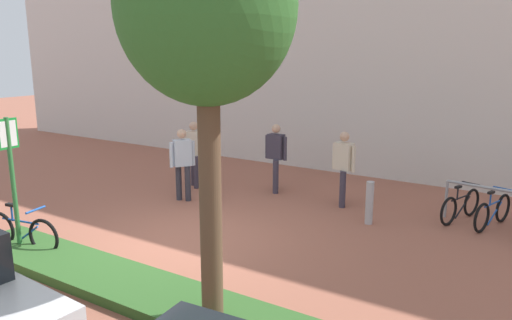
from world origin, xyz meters
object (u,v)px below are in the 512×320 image
at_px(bike_at_sign, 22,232).
at_px(tree_sidewalk, 206,11).
at_px(parking_sign_post, 11,166).
at_px(bollard_steel, 369,203).
at_px(person_shirt_white, 194,150).
at_px(person_suited_dark, 276,153).
at_px(person_casual_tan, 183,160).
at_px(person_shirt_blue, 344,164).

bearing_deg(bike_at_sign, tree_sidewalk, -1.71).
distance_m(parking_sign_post, bollard_steel, 6.78).
bearing_deg(person_shirt_white, person_suited_dark, 20.59).
height_order(person_casual_tan, person_shirt_blue, same).
bearing_deg(person_casual_tan, person_suited_dark, 51.32).
bearing_deg(person_shirt_white, bollard_steel, -3.48).
height_order(tree_sidewalk, person_shirt_white, tree_sidewalk).
distance_m(person_casual_tan, person_suited_dark, 2.35).
height_order(bike_at_sign, person_suited_dark, person_suited_dark).
xyz_separation_m(person_casual_tan, person_shirt_blue, (3.35, 1.66, 0.00)).
xyz_separation_m(person_casual_tan, person_suited_dark, (1.47, 1.84, 0.00)).
bearing_deg(tree_sidewalk, person_casual_tan, 134.34).
distance_m(person_casual_tan, person_shirt_white, 1.21).
distance_m(bollard_steel, person_casual_tan, 4.40).
bearing_deg(bollard_steel, person_shirt_white, 176.52).
bearing_deg(parking_sign_post, person_casual_tan, 83.62).
relative_size(tree_sidewalk, bollard_steel, 5.73).
relative_size(bike_at_sign, person_suited_dark, 0.97).
bearing_deg(person_shirt_white, person_casual_tan, -63.73).
bearing_deg(parking_sign_post, tree_sidewalk, -0.85).
height_order(person_casual_tan, person_suited_dark, same).
xyz_separation_m(person_shirt_blue, person_shirt_white, (-3.89, -0.57, 0.00)).
bearing_deg(person_shirt_blue, bollard_steel, -42.45).
relative_size(tree_sidewalk, person_shirt_white, 3.00).
height_order(person_shirt_blue, person_suited_dark, same).
bearing_deg(parking_sign_post, person_suited_dark, 71.66).
xyz_separation_m(parking_sign_post, bike_at_sign, (-0.02, 0.07, -1.23)).
xyz_separation_m(person_casual_tan, person_shirt_white, (-0.53, 1.08, 0.00)).
relative_size(parking_sign_post, person_shirt_blue, 1.40).
height_order(person_shirt_white, person_suited_dark, same).
height_order(parking_sign_post, person_shirt_white, parking_sign_post).
xyz_separation_m(tree_sidewalk, bollard_steel, (0.40, 4.78, -3.50)).
xyz_separation_m(bike_at_sign, bollard_steel, (4.75, 4.65, 0.10)).
distance_m(person_shirt_blue, person_shirt_white, 3.93).
bearing_deg(person_shirt_white, tree_sidewalk, -48.85).
xyz_separation_m(tree_sidewalk, person_casual_tan, (-3.90, 3.99, -2.97)).
bearing_deg(person_shirt_blue, person_suited_dark, 174.49).
distance_m(bollard_steel, person_shirt_white, 4.87).
distance_m(person_casual_tan, person_shirt_blue, 3.74).
distance_m(parking_sign_post, person_casual_tan, 3.99).
xyz_separation_m(tree_sidewalk, parking_sign_post, (-4.34, 0.06, -2.37)).
height_order(tree_sidewalk, person_suited_dark, tree_sidewalk).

